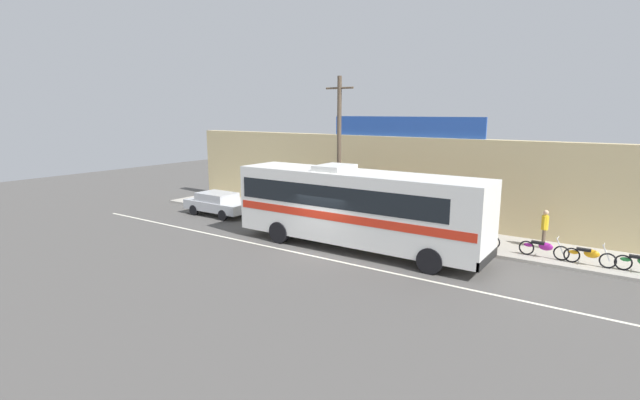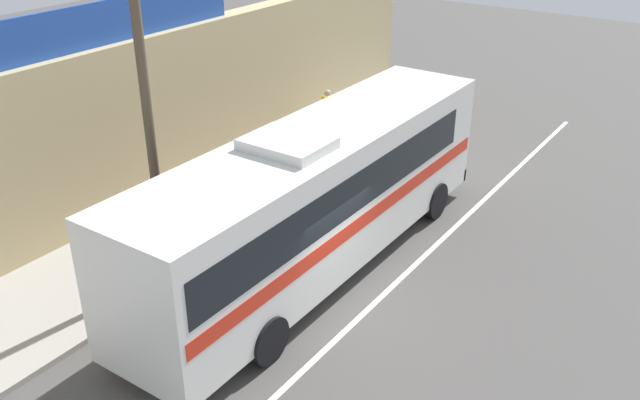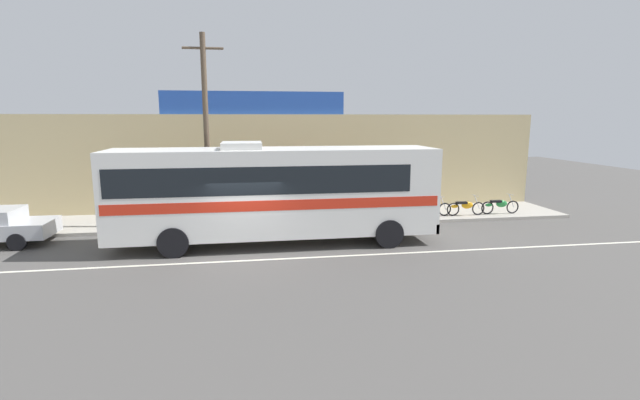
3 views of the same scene
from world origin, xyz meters
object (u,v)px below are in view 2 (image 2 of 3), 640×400
object	(u,v)px
motorcycle_green	(393,119)
motorcycle_blue	(322,157)
pedestrian_by_curb	(327,110)
intercity_bus	(317,193)
pedestrian_near_shop	(176,197)
motorcycle_red	(414,106)
motorcycle_black	(367,133)
utility_pole	(148,116)

from	to	relation	value
motorcycle_green	motorcycle_blue	bearing A→B (deg)	178.17
motorcycle_green	pedestrian_by_curb	world-z (taller)	pedestrian_by_curb
motorcycle_blue	intercity_bus	bearing A→B (deg)	-146.79
pedestrian_by_curb	pedestrian_near_shop	bearing A→B (deg)	-176.97
motorcycle_green	pedestrian_by_curb	xyz separation A→B (m)	(-1.90, 1.59, 0.59)
motorcycle_blue	pedestrian_by_curb	world-z (taller)	pedestrian_by_curb
intercity_bus	motorcycle_red	world-z (taller)	intercity_bus
intercity_bus	pedestrian_near_shop	bearing A→B (deg)	98.56
motorcycle_black	motorcycle_blue	bearing A→B (deg)	178.36
utility_pole	pedestrian_by_curb	xyz separation A→B (m)	(9.68, 1.89, -3.01)
utility_pole	motorcycle_green	distance (m)	12.13
motorcycle_blue	motorcycle_black	world-z (taller)	same
intercity_bus	utility_pole	distance (m)	4.21
motorcycle_green	utility_pole	bearing A→B (deg)	-178.52
intercity_bus	motorcycle_green	xyz separation A→B (m)	(9.07, 2.94, -1.50)
utility_pole	motorcycle_blue	distance (m)	8.08
intercity_bus	pedestrian_by_curb	xyz separation A→B (m)	(7.17, 4.54, -0.91)
motorcycle_red	pedestrian_near_shop	size ratio (longest dim) A/B	1.22
intercity_bus	utility_pole	size ratio (longest dim) A/B	1.51
motorcycle_green	intercity_bus	bearing A→B (deg)	-162.01
motorcycle_black	pedestrian_near_shop	distance (m)	8.10
motorcycle_red	motorcycle_black	bearing A→B (deg)	-179.72
intercity_bus	motorcycle_red	xyz separation A→B (m)	(10.84, 3.02, -1.50)
intercity_bus	motorcycle_blue	size ratio (longest dim) A/B	6.40
motorcycle_black	pedestrian_by_curb	bearing A→B (deg)	98.18
intercity_bus	utility_pole	world-z (taller)	utility_pole
motorcycle_blue	pedestrian_near_shop	xyz separation A→B (m)	(-5.33, 1.04, 0.48)
motorcycle_green	motorcycle_red	xyz separation A→B (m)	(1.77, 0.08, 0.00)
motorcycle_red	motorcycle_black	xyz separation A→B (m)	(-3.45, -0.02, 0.00)
motorcycle_green	motorcycle_black	bearing A→B (deg)	177.87
intercity_bus	motorcycle_green	size ratio (longest dim) A/B	6.28
pedestrian_near_shop	pedestrian_by_curb	distance (m)	7.80
utility_pole	motorcycle_blue	size ratio (longest dim) A/B	4.25
motorcycle_red	pedestrian_by_curb	world-z (taller)	pedestrian_by_curb
pedestrian_near_shop	pedestrian_by_curb	bearing A→B (deg)	3.03
utility_pole	motorcycle_red	size ratio (longest dim) A/B	4.09
motorcycle_black	utility_pole	bearing A→B (deg)	-177.91
pedestrian_by_curb	motorcycle_green	bearing A→B (deg)	-39.93
motorcycle_red	pedestrian_by_curb	xyz separation A→B (m)	(-3.67, 1.51, 0.59)
motorcycle_green	motorcycle_red	size ratio (longest dim) A/B	0.98
intercity_bus	motorcycle_red	distance (m)	11.36
pedestrian_near_shop	motorcycle_blue	bearing A→B (deg)	-11.04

